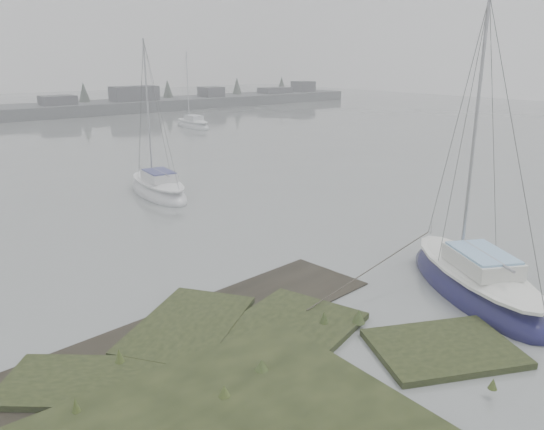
{
  "coord_description": "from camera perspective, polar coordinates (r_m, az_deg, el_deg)",
  "views": [
    {
      "loc": [
        -10.22,
        -7.11,
        7.16
      ],
      "look_at": [
        0.8,
        6.89,
        1.8
      ],
      "focal_mm": 35.0,
      "sensor_mm": 36.0,
      "label": 1
    }
  ],
  "objects": [
    {
      "name": "ground",
      "position": [
        39.16,
        -22.49,
        4.94
      ],
      "size": [
        160.0,
        160.0,
        0.0
      ],
      "primitive_type": "plane",
      "color": "slate",
      "rests_on": "ground"
    },
    {
      "name": "sailboat_far_b",
      "position": [
        56.54,
        -8.5,
        9.56
      ],
      "size": [
        2.06,
        5.89,
        8.25
      ],
      "rotation": [
        0.0,
        0.0,
        -0.02
      ],
      "color": "silver",
      "rests_on": "ground"
    },
    {
      "name": "sailboat_white",
      "position": [
        29.13,
        -12.13,
        2.69
      ],
      "size": [
        2.6,
        6.3,
        8.66
      ],
      "rotation": [
        0.0,
        0.0,
        -0.1
      ],
      "color": "silver",
      "rests_on": "ground"
    },
    {
      "name": "sailboat_main",
      "position": [
        17.94,
        20.88,
        -6.93
      ],
      "size": [
        5.06,
        7.0,
        9.51
      ],
      "rotation": [
        0.0,
        0.0,
        -0.48
      ],
      "color": "#0E0D38",
      "rests_on": "ground"
    },
    {
      "name": "far_shoreline",
      "position": [
        78.59,
        -10.15,
        11.89
      ],
      "size": [
        60.0,
        8.0,
        4.15
      ],
      "color": "#4C4F51",
      "rests_on": "ground"
    }
  ]
}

